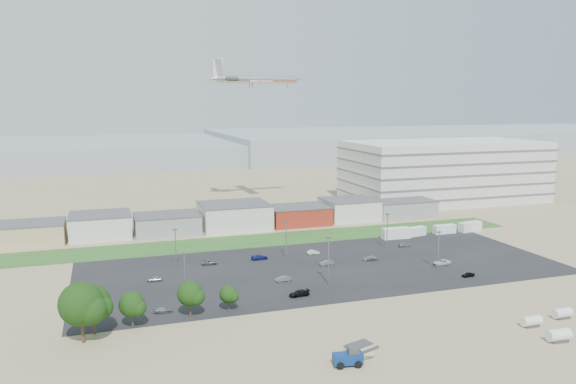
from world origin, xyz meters
name	(u,v)px	position (x,y,z in m)	size (l,w,h in m)	color
ground	(336,295)	(0.00, 0.00, 0.00)	(700.00, 700.00, 0.00)	#8F805B
parking_lot	(323,267)	(5.00, 20.00, 0.01)	(120.00, 50.00, 0.01)	black
grass_strip	(268,240)	(0.00, 52.00, 0.01)	(160.00, 16.00, 0.02)	#28531F
hills_backdrop	(221,151)	(40.00, 315.00, 4.50)	(700.00, 200.00, 9.00)	gray
building_row	(201,218)	(-17.00, 71.00, 4.00)	(170.00, 20.00, 8.00)	silver
parking_garage	(444,171)	(90.00, 95.00, 12.50)	(80.00, 40.00, 25.00)	silver
portable_shed	(358,351)	(-8.67, -28.99, 1.17)	(4.64, 2.41, 2.34)	beige
telehandler	(348,356)	(-11.46, -30.99, 1.56)	(7.48, 2.49, 3.12)	navy
storage_tank_nw	(531,321)	(27.31, -27.45, 1.11)	(3.71, 1.85, 2.22)	silver
storage_tank_ne	(562,313)	(35.84, -26.11, 1.11)	(3.69, 1.84, 2.21)	silver
storage_tank_sw	(559,335)	(27.02, -34.32, 1.24)	(4.14, 2.07, 2.49)	silver
box_trailer_a	(396,233)	(37.46, 41.03, 1.64)	(8.74, 2.73, 3.28)	silver
box_trailer_b	(415,232)	(44.81, 42.13, 1.36)	(7.28, 2.27, 2.73)	silver
box_trailer_c	(444,229)	(55.38, 42.11, 1.37)	(7.32, 2.29, 2.75)	silver
box_trailer_d	(470,227)	(65.01, 42.11, 1.52)	(8.12, 2.54, 3.04)	silver
tree_far_left	(81,309)	(-51.26, -8.50, 6.14)	(8.18, 8.18, 12.27)	black
tree_left	(93,307)	(-49.47, -5.22, 5.12)	(6.83, 6.83, 10.24)	black
tree_mid	(132,307)	(-42.75, -4.11, 3.81)	(5.08, 5.08, 7.63)	black
tree_right	(190,296)	(-31.76, -2.10, 3.99)	(5.33, 5.33, 7.99)	black
tree_near	(229,296)	(-24.03, -1.40, 2.91)	(3.88, 3.88, 5.82)	black
lightpole_front_l	(185,276)	(-31.36, 7.39, 5.06)	(1.19, 0.50, 10.11)	slate
lightpole_front_m	(328,261)	(1.14, 7.34, 5.48)	(1.29, 0.54, 10.97)	slate
lightpole_front_r	(438,251)	(31.35, 9.28, 4.80)	(1.13, 0.47, 9.60)	slate
lightpole_back_l	(176,249)	(-30.19, 31.43, 4.94)	(1.16, 0.48, 9.88)	slate
lightpole_back_m	(286,240)	(-1.04, 31.42, 4.85)	(1.14, 0.48, 9.69)	slate
lightpole_back_r	(387,232)	(28.75, 30.72, 5.09)	(1.20, 0.50, 10.18)	slate
airliner	(257,79)	(13.43, 111.31, 50.04)	(40.07, 27.32, 11.84)	silver
parked_car_0	(442,262)	(34.72, 12.35, 0.64)	(2.14, 4.64, 1.29)	silver
parked_car_2	(468,275)	(34.87, 1.74, 0.54)	(1.28, 3.19, 1.09)	black
parked_car_3	(299,293)	(-7.92, 1.78, 0.66)	(1.84, 4.53, 1.31)	black
parked_car_4	(283,279)	(-8.02, 12.50, 0.61)	(1.30, 3.73, 1.23)	#595B5E
parked_car_5	(154,279)	(-36.54, 21.97, 0.58)	(1.37, 3.41, 1.16)	#A5A5AA
parked_car_6	(259,257)	(-8.34, 31.85, 0.64)	(1.80, 4.43, 1.29)	navy
parked_car_7	(327,263)	(6.53, 21.46, 0.62)	(1.32, 3.79, 1.25)	#595B5E
parked_car_8	(404,245)	(34.86, 31.42, 0.58)	(1.36, 3.38, 1.15)	#A5A5AA
parked_car_9	(209,262)	(-21.80, 31.54, 0.56)	(1.86, 4.04, 1.12)	#595B5E
parked_car_10	(163,310)	(-36.63, 1.46, 0.54)	(1.52, 3.74, 1.09)	#595B5E
parked_car_11	(313,252)	(7.11, 32.35, 0.56)	(1.19, 3.42, 1.13)	silver
parked_car_12	(370,258)	(19.14, 21.93, 0.59)	(1.66, 4.07, 1.18)	#A5A5AA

